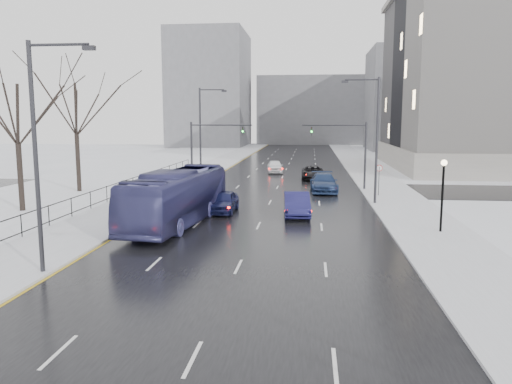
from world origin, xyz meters
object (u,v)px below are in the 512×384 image
(no_uturn_sign, at_px, (379,171))
(bus, at_px, (177,197))
(streetlight_l_near, at_px, (40,147))
(sedan_center_near, at_px, (223,202))
(mast_signal_right, at_px, (354,148))
(streetlight_l_far, at_px, (202,130))
(streetlight_r_mid, at_px, (374,134))
(sedan_right_far, at_px, (324,183))
(tree_park_d, at_px, (23,212))
(sedan_center_far, at_px, (275,166))
(mast_signal_left, at_px, (202,147))
(tree_park_e, at_px, (80,192))
(sedan_right_cross, at_px, (313,173))
(sedan_right_near, at_px, (297,204))
(lamppost_r_mid, at_px, (443,185))

(no_uturn_sign, xyz_separation_m, bus, (-14.45, -13.09, -0.49))
(streetlight_l_near, bearing_deg, no_uturn_sign, 54.11)
(streetlight_l_near, height_order, sedan_center_near, streetlight_l_near)
(mast_signal_right, distance_m, sedan_center_near, 16.71)
(streetlight_l_far, relative_size, sedan_center_near, 2.17)
(streetlight_r_mid, relative_size, sedan_right_far, 1.69)
(tree_park_d, relative_size, no_uturn_sign, 4.63)
(streetlight_l_near, height_order, sedan_center_far, streetlight_l_near)
(mast_signal_left, relative_size, sedan_right_far, 1.10)
(tree_park_e, xyz_separation_m, mast_signal_right, (25.53, 4.00, 4.11))
(streetlight_l_far, distance_m, no_uturn_sign, 19.41)
(sedan_right_cross, bearing_deg, streetlight_r_mid, -75.04)
(mast_signal_right, bearing_deg, sedan_right_near, -110.47)
(tree_park_e, distance_m, lamppost_r_mid, 32.52)
(no_uturn_sign, bearing_deg, sedan_right_cross, 115.09)
(tree_park_d, relative_size, streetlight_l_far, 1.25)
(sedan_right_near, bearing_deg, sedan_center_near, 168.49)
(streetlight_l_near, height_order, streetlight_l_far, same)
(bus, relative_size, sedan_center_far, 2.70)
(mast_signal_left, distance_m, sedan_right_cross, 13.97)
(streetlight_r_mid, relative_size, sedan_right_cross, 1.86)
(lamppost_r_mid, bearing_deg, tree_park_d, 172.09)
(streetlight_l_far, relative_size, no_uturn_sign, 3.70)
(sedan_center_near, height_order, sedan_right_far, sedan_right_far)
(sedan_right_far, bearing_deg, tree_park_d, -152.96)
(streetlight_l_far, bearing_deg, sedan_center_near, -72.92)
(no_uturn_sign, distance_m, sedan_center_near, 15.08)
(mast_signal_right, height_order, mast_signal_left, same)
(sedan_right_cross, bearing_deg, bus, -110.24)
(sedan_right_near, xyz_separation_m, sedan_right_cross, (1.17, 21.56, -0.08))
(sedan_center_near, bearing_deg, tree_park_e, 150.92)
(tree_park_e, height_order, sedan_right_far, tree_park_e)
(streetlight_l_near, bearing_deg, tree_park_d, 124.53)
(sedan_right_far, bearing_deg, lamppost_r_mid, -70.95)
(tree_park_e, distance_m, no_uturn_sign, 27.50)
(tree_park_e, height_order, sedan_center_near, tree_park_e)
(tree_park_e, height_order, mast_signal_right, tree_park_e)
(tree_park_e, height_order, mast_signal_left, tree_park_e)
(tree_park_e, height_order, streetlight_l_far, streetlight_l_far)
(streetlight_l_near, relative_size, sedan_right_near, 1.99)
(streetlight_r_mid, height_order, streetlight_l_near, same)
(tree_park_d, bearing_deg, no_uturn_sign, 20.32)
(lamppost_r_mid, xyz_separation_m, sedan_center_near, (-14.04, 5.31, -2.12))
(no_uturn_sign, relative_size, sedan_center_near, 0.59)
(streetlight_l_near, height_order, sedan_right_far, streetlight_l_near)
(tree_park_e, xyz_separation_m, sedan_right_near, (20.53, -9.39, 0.87))
(tree_park_d, height_order, streetlight_r_mid, streetlight_r_mid)
(sedan_right_near, bearing_deg, streetlight_l_far, 117.05)
(lamppost_r_mid, distance_m, bus, 16.32)
(streetlight_l_near, xyz_separation_m, streetlight_l_far, (0.00, 32.00, 0.00))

